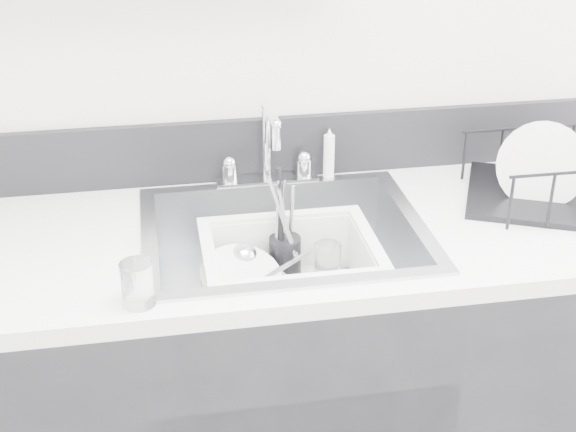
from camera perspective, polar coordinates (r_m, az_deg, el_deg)
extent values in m
cube|color=silver|center=(1.96, -1.84, 13.02)|extent=(3.50, 0.02, 2.60)
cube|color=black|center=(2.09, -0.25, -12.70)|extent=(3.20, 0.62, 0.88)
cube|color=white|center=(1.83, -0.27, -1.53)|extent=(3.20, 0.62, 0.04)
cube|color=black|center=(2.05, -1.71, 4.85)|extent=(3.20, 0.02, 0.16)
cube|color=silver|center=(2.04, -1.50, 2.53)|extent=(0.26, 0.06, 0.02)
cylinder|color=silver|center=(2.02, -4.18, 3.03)|extent=(0.04, 0.04, 0.05)
cylinder|color=silver|center=(2.04, 1.13, 3.41)|extent=(0.04, 0.04, 0.05)
cylinder|color=silver|center=(2.00, -1.54, 5.19)|extent=(0.02, 0.02, 0.20)
cylinder|color=silver|center=(1.89, -1.23, 7.31)|extent=(0.02, 0.15, 0.02)
cylinder|color=white|center=(2.04, 2.93, 4.44)|extent=(0.03, 0.03, 0.14)
cylinder|color=white|center=(1.86, -3.01, -5.45)|extent=(0.21, 0.21, 0.01)
cylinder|color=white|center=(1.86, -2.89, -5.02)|extent=(0.20, 0.20, 0.01)
cylinder|color=white|center=(1.84, -3.35, -4.36)|extent=(0.23, 0.22, 0.08)
cylinder|color=black|center=(1.93, -0.21, -2.83)|extent=(0.08, 0.08, 0.10)
cylinder|color=silver|center=(1.89, -0.63, -0.45)|extent=(0.01, 0.05, 0.19)
cylinder|color=silver|center=(1.88, 0.24, -0.89)|extent=(0.02, 0.04, 0.17)
cylinder|color=black|center=(1.88, -0.55, 0.00)|extent=(0.01, 0.06, 0.21)
cylinder|color=white|center=(1.90, 2.82, -3.29)|extent=(0.06, 0.06, 0.09)
cylinder|color=white|center=(1.56, -10.64, -4.76)|extent=(0.08, 0.08, 0.09)
imported|color=white|center=(1.83, 2.43, -5.77)|extent=(0.14, 0.14, 0.04)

